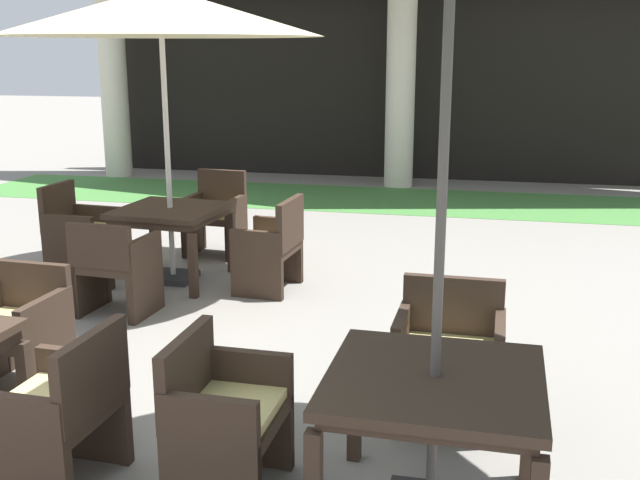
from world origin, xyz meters
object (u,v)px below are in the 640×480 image
object	(u,v)px
patio_chair_near_foreground_south	(115,267)
patio_chair_near_foreground_east	(272,248)
patio_table_near_foreground	(171,218)
patio_chair_near_foreground_west	(79,233)
patio_chair_near_foreground_north	(216,217)
patio_chair_mid_left_north	(16,332)
patio_chair_mid_right_north	(449,357)
patio_chair_mid_right_west	(223,419)
patio_umbrella_near_foreground	(161,13)
patio_table_mid_right	(434,394)
patio_chair_mid_left_east	(59,414)

from	to	relation	value
patio_chair_near_foreground_south	patio_chair_near_foreground_east	distance (m)	1.44
patio_table_near_foreground	patio_chair_near_foreground_west	distance (m)	1.05
patio_chair_near_foreground_north	patio_chair_mid_left_north	size ratio (longest dim) A/B	1.12
patio_table_near_foreground	patio_chair_mid_right_north	xyz separation A→B (m)	(2.76, -2.34, -0.21)
patio_table_near_foreground	patio_chair_mid_left_north	world-z (taller)	patio_chair_mid_left_north
patio_table_near_foreground	patio_chair_mid_right_north	world-z (taller)	patio_chair_mid_right_north
patio_chair_mid_right_north	patio_chair_mid_right_west	size ratio (longest dim) A/B	1.03
patio_umbrella_near_foreground	patio_table_mid_right	bearing A→B (deg)	-50.93
patio_table_near_foreground	patio_chair_near_foreground_east	xyz separation A→B (m)	(1.02, -0.08, -0.22)
patio_table_near_foreground	patio_table_mid_right	size ratio (longest dim) A/B	1.00
patio_chair_near_foreground_west	patio_umbrella_near_foreground	bearing A→B (deg)	90.00
patio_chair_mid_right_north	patio_chair_mid_left_north	bearing A→B (deg)	4.15
patio_umbrella_near_foreground	patio_chair_near_foreground_south	bearing A→B (deg)	-94.39
patio_chair_near_foreground_west	patio_chair_mid_right_west	distance (m)	4.38
patio_chair_mid_left_east	patio_chair_mid_right_west	size ratio (longest dim) A/B	1.03
patio_table_mid_right	patio_chair_mid_right_west	size ratio (longest dim) A/B	1.22
patio_table_near_foreground	patio_chair_near_foreground_south	size ratio (longest dim) A/B	1.22
patio_chair_near_foreground_south	patio_chair_near_foreground_east	size ratio (longest dim) A/B	0.95
patio_chair_near_foreground_south	patio_chair_near_foreground_north	size ratio (longest dim) A/B	0.91
patio_chair_near_foreground_north	patio_chair_mid_left_north	world-z (taller)	patio_chair_near_foreground_north
patio_chair_near_foreground_west	patio_chair_mid_right_west	size ratio (longest dim) A/B	1.07
patio_umbrella_near_foreground	patio_chair_near_foreground_west	xyz separation A→B (m)	(-1.02, 0.08, -2.10)
patio_chair_near_foreground_north	patio_chair_near_foreground_west	size ratio (longest dim) A/B	1.02
patio_chair_near_foreground_south	patio_chair_near_foreground_east	world-z (taller)	patio_chair_near_foreground_east
patio_chair_near_foreground_east	patio_chair_mid_right_west	xyz separation A→B (m)	(0.68, -3.27, -0.00)
patio_chair_near_foreground_west	patio_chair_near_foreground_east	size ratio (longest dim) A/B	1.02
patio_chair_near_foreground_south	patio_chair_near_foreground_north	world-z (taller)	patio_chair_near_foreground_north
patio_chair_mid_left_east	patio_chair_mid_right_north	bearing A→B (deg)	-55.65
patio_chair_near_foreground_south	patio_chair_mid_left_north	size ratio (longest dim) A/B	1.03
patio_chair_mid_left_north	patio_chair_mid_right_west	bearing A→B (deg)	156.20
patio_table_near_foreground	patio_chair_mid_right_north	size ratio (longest dim) A/B	1.19
patio_chair_near_foreground_north	patio_table_mid_right	distance (m)	5.14
patio_chair_near_foreground_south	patio_chair_mid_right_west	bearing A→B (deg)	-48.34
patio_chair_mid_left_north	patio_table_mid_right	world-z (taller)	patio_chair_mid_left_north
patio_chair_near_foreground_west	patio_chair_mid_left_east	size ratio (longest dim) A/B	1.04
patio_chair_near_foreground_east	patio_chair_mid_left_north	bearing A→B (deg)	160.72
patio_chair_mid_left_north	patio_umbrella_near_foreground	bearing A→B (deg)	-87.93
patio_umbrella_near_foreground	patio_table_mid_right	world-z (taller)	patio_umbrella_near_foreground
patio_table_near_foreground	patio_umbrella_near_foreground	world-z (taller)	patio_umbrella_near_foreground
patio_chair_near_foreground_north	patio_chair_near_foreground_west	distance (m)	1.45
patio_chair_mid_left_north	patio_table_mid_right	size ratio (longest dim) A/B	0.80
patio_table_near_foreground	patio_chair_mid_left_east	distance (m)	3.60
patio_chair_mid_right_north	patio_table_mid_right	bearing A→B (deg)	90.00
patio_umbrella_near_foreground	patio_chair_near_foreground_south	world-z (taller)	patio_umbrella_near_foreground
patio_chair_near_foreground_west	patio_table_near_foreground	bearing A→B (deg)	90.00
patio_chair_near_foreground_west	patio_chair_mid_left_east	world-z (taller)	patio_chair_near_foreground_west
patio_table_near_foreground	patio_table_mid_right	distance (m)	4.35
patio_chair_mid_left_east	patio_chair_near_foreground_east	bearing A→B (deg)	0.52
patio_chair_near_foreground_west	patio_chair_mid_left_north	size ratio (longest dim) A/B	1.10
patio_chair_mid_left_east	patio_chair_mid_left_north	size ratio (longest dim) A/B	1.06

